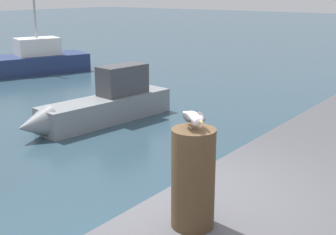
# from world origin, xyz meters

# --- Properties ---
(mooring_post) EXTENTS (0.35, 0.35, 0.82)m
(mooring_post) POSITION_xyz_m (-0.21, -0.59, 1.56)
(mooring_post) COLOR #4C3823
(mooring_post) RESTS_ON harbor_quay
(seagull) EXTENTS (0.29, 0.33, 0.14)m
(seagull) POSITION_xyz_m (-0.22, -0.60, 2.06)
(seagull) COLOR tan
(seagull) RESTS_ON mooring_post
(boat_grey) EXTENTS (4.07, 1.23, 1.33)m
(boat_grey) POSITION_xyz_m (4.15, 4.95, 0.42)
(boat_grey) COLOR gray
(boat_grey) RESTS_ON ground_plane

